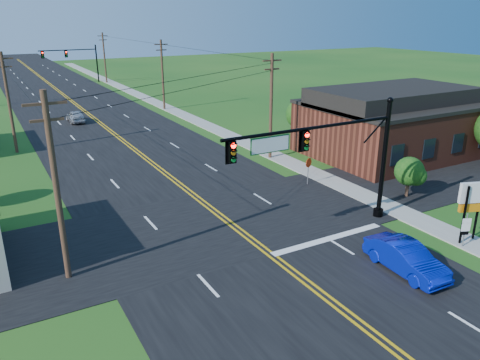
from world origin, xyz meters
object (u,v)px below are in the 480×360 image
blue_car (406,259)px  stop_sign (309,165)px  signal_mast_far (72,58)px  route_sign (466,228)px  signal_mast_main (327,153)px

blue_car → stop_sign: (3.53, 12.43, 0.76)m
signal_mast_far → route_sign: signal_mast_far is taller
signal_mast_main → stop_sign: (4.16, 6.84, -3.25)m
signal_mast_main → route_sign: bearing=-44.6°
stop_sign → blue_car: bearing=-125.2°
signal_mast_main → blue_car: (0.64, -5.59, -4.01)m
signal_mast_main → blue_car: size_ratio=2.51×
signal_mast_main → stop_sign: size_ratio=5.42×
signal_mast_main → signal_mast_far: size_ratio=1.03×
signal_mast_main → blue_car: bearing=-83.5°
blue_car → stop_sign: size_ratio=2.16×
blue_car → signal_mast_main: bearing=99.1°
signal_mast_far → blue_car: signal_mast_far is taller
signal_mast_far → blue_car: 77.69m
route_sign → signal_mast_main: bearing=158.7°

